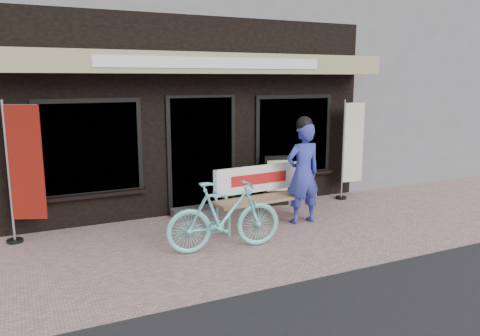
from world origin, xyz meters
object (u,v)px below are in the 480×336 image
bench (263,190)px  bicycle (224,216)px  person (303,171)px  nobori_red (23,171)px  nobori_cream (351,148)px  menu_stand (277,180)px

bench → bicycle: 1.43m
person → bicycle: person is taller
person → nobori_red: size_ratio=0.85×
person → nobori_cream: (1.85, 1.01, 0.15)m
bicycle → nobori_cream: nobori_cream is taller
bench → bicycle: size_ratio=1.09×
bench → nobori_cream: size_ratio=0.91×
bench → menu_stand: size_ratio=1.89×
nobori_red → bicycle: bearing=-9.8°
nobori_red → nobori_cream: size_ratio=1.06×
person → bicycle: 1.93m
nobori_cream → menu_stand: (-1.70, 0.16, -0.56)m
bench → person: person is taller
bench → bicycle: (-1.12, -0.89, -0.07)m
bench → person: 0.77m
bench → nobori_red: (-3.71, 0.71, 0.54)m
person → bench: bearing=160.3°
bicycle → person: bearing=-63.7°
person → menu_stand: 1.25m
bench → person: size_ratio=1.02×
person → nobori_cream: bearing=29.6°
bench → nobori_red: size_ratio=0.87×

